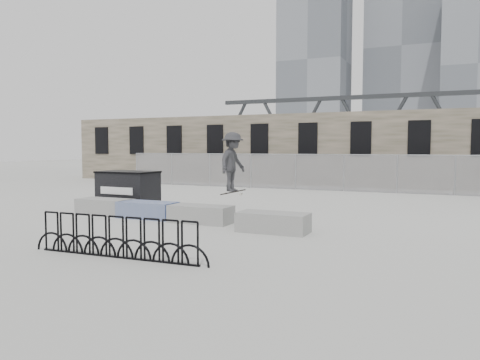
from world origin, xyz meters
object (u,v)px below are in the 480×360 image
at_px(planter_far_left, 105,206).
at_px(skateboarder, 233,162).
at_px(bike_rack, 116,238).
at_px(planter_center_right, 201,213).
at_px(planter_offset, 273,222).
at_px(dumpster, 128,190).
at_px(planter_center_left, 148,209).

height_order(planter_far_left, skateboarder, skateboarder).
bearing_deg(bike_rack, planter_center_right, 97.23).
relative_size(planter_offset, dumpster, 0.88).
height_order(planter_far_left, planter_center_left, same).
xyz_separation_m(bike_rack, skateboarder, (0.35, 5.20, 1.50)).
bearing_deg(skateboarder, planter_center_left, 100.20).
bearing_deg(planter_center_right, skateboarder, 17.91).
height_order(planter_center_left, skateboarder, skateboarder).
bearing_deg(dumpster, planter_far_left, -81.65).
bearing_deg(skateboarder, planter_center_right, 114.74).
bearing_deg(planter_center_left, planter_far_left, 176.30).
xyz_separation_m(planter_center_right, dumpster, (-4.22, 1.81, 0.44)).
distance_m(planter_center_left, bike_rack, 5.72).
bearing_deg(dumpster, bike_rack, -52.20).
relative_size(planter_far_left, planter_center_left, 1.00).
bearing_deg(planter_offset, bike_rack, -115.42).
height_order(planter_offset, dumpster, dumpster).
height_order(planter_center_right, skateboarder, skateboarder).
distance_m(planter_center_right, skateboarder, 1.93).
bearing_deg(planter_center_right, planter_center_left, 176.45).
distance_m(planter_far_left, planter_center_left, 1.92).
relative_size(planter_center_left, planter_offset, 1.00).
bearing_deg(skateboarder, planter_far_left, 97.50).
xyz_separation_m(planter_center_right, bike_rack, (0.62, -4.88, 0.14)).
bearing_deg(planter_offset, planter_center_right, 167.22).
bearing_deg(planter_center_left, planter_offset, -8.73).
bearing_deg(dumpster, planter_center_left, -36.81).
bearing_deg(skateboarder, bike_rack, -177.03).
distance_m(planter_far_left, skateboarder, 5.28).
relative_size(planter_center_right, bike_rack, 0.45).
xyz_separation_m(planter_center_right, skateboarder, (0.97, 0.31, 1.64)).
distance_m(planter_far_left, planter_center_right, 4.05).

